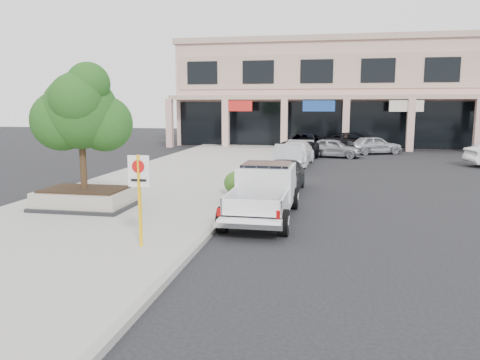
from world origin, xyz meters
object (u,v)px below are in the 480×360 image
Objects in this scene: planter at (85,198)px; curb_car_a at (283,175)px; lot_car_d at (355,142)px; no_parking_sign at (139,188)px; curb_car_d at (303,144)px; lot_car_e at (374,145)px; curb_car_b at (288,157)px; pickup_truck at (262,193)px; planter_tree at (86,112)px; lot_car_a at (333,148)px; curb_car_c at (295,153)px.

planter is 0.78× the size of curb_car_a.
lot_car_d reaches higher than curb_car_a.
no_parking_sign is at bearing -46.55° from planter.
curb_car_d is 5.25m from lot_car_d.
lot_car_e is (11.58, 21.93, 0.22)m from planter.
curb_car_d is at bearing 72.35° from planter.
pickup_truck is at bearing -93.24° from curb_car_b.
planter_tree is at bearing 131.26° from no_parking_sign.
lot_car_e reaches higher than lot_car_a.
lot_car_a is 0.98× the size of lot_car_e.
no_parking_sign is at bearing 140.41° from lot_car_e.
planter is 20.94m from curb_car_d.
curb_car_d reaches higher than curb_car_b.
planter is 1.39× the size of no_parking_sign.
lot_car_a is 4.22m from lot_car_e.
no_parking_sign is 0.42× the size of pickup_truck.
curb_car_c reaches higher than lot_car_e.
lot_car_a is (2.35, 4.57, -0.04)m from curb_car_c.
curb_car_d reaches higher than curb_car_a.
lot_car_a is (2.56, 7.16, -0.05)m from curb_car_b.
curb_car_c is 9.90m from lot_car_d.
lot_car_a is at bearing 83.38° from pickup_truck.
curb_car_b is at bearing 95.51° from curb_car_a.
lot_car_d reaches higher than curb_car_c.
curb_car_a is 1.04× the size of lot_car_a.
planter_tree is 8.40m from curb_car_a.
curb_car_d is 1.07× the size of lot_car_d.
lot_car_d is (10.08, 23.35, -2.65)m from planter_tree.
lot_car_a is at bearing 66.09° from planter_tree.
planter is 6.17m from pickup_truck.
curb_car_b is (5.81, 11.72, -2.69)m from planter_tree.
curb_car_c is 5.48m from curb_car_d.
curb_car_b is 12.39m from lot_car_d.
curb_car_a is 0.75× the size of lot_car_d.
curb_car_c is at bearing 90.45° from pickup_truck.
lot_car_e is (5.23, 1.98, -0.12)m from curb_car_d.
lot_car_d is at bearing 48.91° from curb_car_d.
curb_car_c is at bearing -85.70° from curb_car_d.
curb_car_d is at bearing 83.52° from no_parking_sign.
lot_car_d is (4.27, 11.63, 0.04)m from curb_car_b.
lot_car_a is 4.79m from lot_car_d.
no_parking_sign is 18.51m from curb_car_c.
pickup_truck is at bearing -0.51° from planter_tree.
curb_car_b reaches higher than lot_car_e.
curb_car_d is at bearing 72.58° from planter_tree.
pickup_truck is 23.75m from lot_car_d.
curb_car_b is at bearing 63.42° from planter.
no_parking_sign reaches higher than curb_car_c.
curb_car_c is (2.51, 18.32, -0.92)m from no_parking_sign.
lot_car_e is (11.44, 21.78, -2.72)m from planter_tree.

